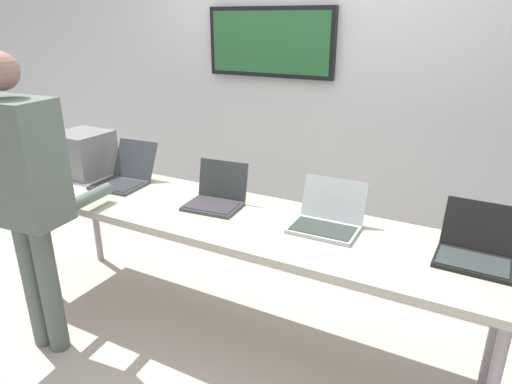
{
  "coord_description": "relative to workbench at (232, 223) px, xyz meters",
  "views": [
    {
      "loc": [
        1.23,
        -1.99,
        1.82
      ],
      "look_at": [
        0.12,
        0.07,
        0.92
      ],
      "focal_mm": 31.7,
      "sensor_mm": 36.0,
      "label": 1
    }
  ],
  "objects": [
    {
      "name": "ground",
      "position": [
        0.0,
        0.0,
        -0.75
      ],
      "size": [
        8.0,
        8.0,
        0.04
      ],
      "primitive_type": "cube",
      "color": "#BDB0A3"
    },
    {
      "name": "laptop_station_2",
      "position": [
        0.53,
        0.1,
        0.11
      ],
      "size": [
        0.35,
        0.32,
        0.24
      ],
      "color": "#AEB6B4",
      "rests_on": "workbench"
    },
    {
      "name": "workbench",
      "position": [
        0.0,
        0.0,
        0.0
      ],
      "size": [
        3.0,
        0.7,
        0.79
      ],
      "color": "#B0B196",
      "rests_on": "ground"
    },
    {
      "name": "laptop_station_1",
      "position": [
        -0.15,
        0.08,
        0.11
      ],
      "size": [
        0.34,
        0.31,
        0.24
      ],
      "color": "#373A3A",
      "rests_on": "workbench"
    },
    {
      "name": "laptop_station_0",
      "position": [
        -0.89,
        0.11,
        0.11
      ],
      "size": [
        0.34,
        0.41,
        0.26
      ],
      "color": "#383D42",
      "rests_on": "workbench"
    },
    {
      "name": "back_wall",
      "position": [
        -0.01,
        1.13,
        0.49
      ],
      "size": [
        8.0,
        0.11,
        2.42
      ],
      "color": "silver",
      "rests_on": "ground"
    },
    {
      "name": "laptop_station_3",
      "position": [
        1.24,
        0.1,
        0.11
      ],
      "size": [
        0.33,
        0.34,
        0.23
      ],
      "color": "black",
      "rests_on": "workbench"
    },
    {
      "name": "paper_sheet",
      "position": [
        -1.15,
        -0.17,
        0.05
      ],
      "size": [
        0.21,
        0.3,
        0.0
      ],
      "color": "white",
      "rests_on": "workbench"
    },
    {
      "name": "person",
      "position": [
        -0.88,
        -0.62,
        0.28
      ],
      "size": [
        0.47,
        0.62,
        1.68
      ],
      "color": "#536057",
      "rests_on": "ground"
    },
    {
      "name": "equipment_box",
      "position": [
        -1.28,
        0.12,
        0.2
      ],
      "size": [
        0.34,
        0.34,
        0.3
      ],
      "color": "slate",
      "rests_on": "workbench"
    }
  ]
}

